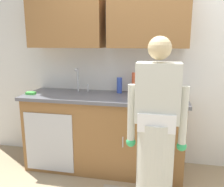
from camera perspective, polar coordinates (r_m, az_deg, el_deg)
name	(u,v)px	position (r m, az deg, el deg)	size (l,w,h in m)	color
kitchen_wall_with_uppers	(141,50)	(2.99, 7.11, 10.51)	(4.80, 0.44, 2.70)	silver
counter_cabinet	(104,133)	(2.98, -1.98, -9.66)	(1.90, 0.62, 0.90)	brown
countertop	(104,97)	(2.84, -1.99, -0.82)	(1.96, 0.66, 0.04)	#595960
sink	(77,95)	(2.94, -8.38, -0.38)	(0.50, 0.36, 0.35)	#B7BABF
person_at_sink	(156,141)	(2.21, 10.57, -11.20)	(0.55, 0.34, 1.62)	white
bottle_cleaner_spray	(152,88)	(2.91, 9.79, 1.39)	(0.08, 0.08, 0.16)	#66388C
bottle_soap	(134,83)	(2.94, 5.45, 2.56)	(0.07, 0.07, 0.26)	#E05933
bottle_water_short	(119,85)	(2.95, 1.82, 2.02)	(0.07, 0.07, 0.20)	#334CB2
cup_by_sink	(139,91)	(2.87, 6.67, 0.69)	(0.08, 0.08, 0.10)	white
knife_on_counter	(174,96)	(2.86, 14.82, -0.69)	(0.24, 0.02, 0.01)	silver
sponge	(31,93)	(3.05, -19.10, 0.07)	(0.11, 0.07, 0.03)	#4CBF4C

